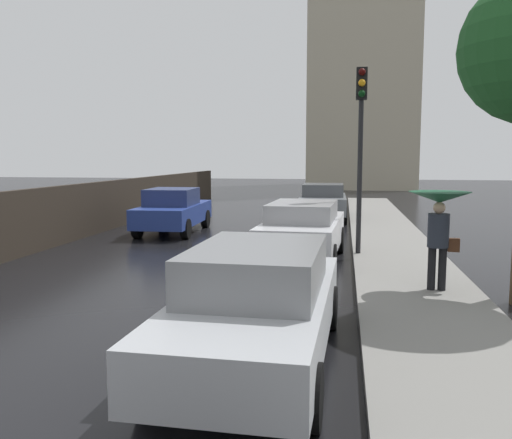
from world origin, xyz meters
name	(u,v)px	position (x,y,z in m)	size (l,w,h in m)	color
car_white_mid_road	(303,230)	(2.80, 10.94, 0.78)	(1.95, 4.38, 1.44)	silver
car_grey_far_ahead	(323,201)	(2.94, 19.70, 0.76)	(1.91, 3.91, 1.45)	slate
car_silver_behind_camera	(258,303)	(2.74, 4.39, 0.76)	(1.87, 4.60, 1.46)	#B2B5BA
car_blue_far_lane	(173,210)	(-1.84, 15.30, 0.74)	(1.88, 4.23, 1.48)	navy
pedestrian_with_umbrella_near	(439,212)	(5.41, 7.99, 1.54)	(1.07, 1.07, 1.76)	black
traffic_light	(361,126)	(4.12, 11.53, 3.24)	(0.26, 0.39, 4.48)	black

